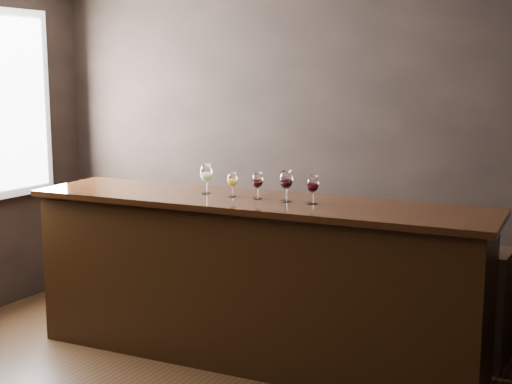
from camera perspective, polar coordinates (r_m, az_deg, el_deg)
The scene contains 9 objects.
room_shell at distance 3.96m, azimuth -11.60°, elevation 6.35°, with size 5.02×4.52×2.81m.
bar_counter at distance 5.05m, azimuth -0.16°, elevation -7.27°, with size 3.18×0.69×1.11m, color black.
bar_top at distance 4.91m, azimuth -0.17°, elevation -0.80°, with size 3.29×0.76×0.04m, color black.
back_bar_shelf at distance 5.51m, azimuth 7.83°, elevation -7.55°, with size 2.25×0.40×0.81m, color black.
glass_white at distance 5.12m, azimuth -4.02°, elevation 1.47°, with size 0.09×0.09×0.21m.
glass_amber at distance 4.99m, azimuth -1.93°, elevation 0.96°, with size 0.07×0.07×0.17m.
glass_red_a at distance 4.90m, azimuth 0.12°, elevation 0.90°, with size 0.08×0.08×0.18m.
glass_red_b at distance 4.80m, azimuth 2.44°, elevation 0.94°, with size 0.09×0.09×0.21m.
glass_red_c at distance 4.72m, azimuth 4.56°, elevation 0.59°, with size 0.08×0.08×0.19m.
Camera 1 is at (2.35, -2.88, 2.02)m, focal length 50.00 mm.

